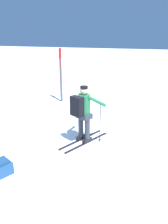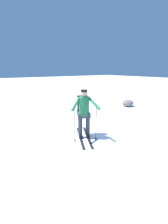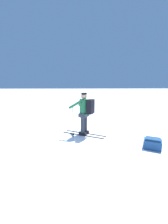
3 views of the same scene
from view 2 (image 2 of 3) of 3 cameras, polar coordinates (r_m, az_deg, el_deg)
name	(u,v)px [view 2 (image 2 of 3)]	position (r m, az deg, el deg)	size (l,w,h in m)	color
ground_plane	(73,132)	(5.76, -4.14, -7.42)	(80.00, 80.00, 0.00)	white
skier	(84,110)	(5.01, -0.08, 0.68)	(1.15, 1.72, 1.66)	black
dropped_backpack	(81,113)	(7.59, -1.13, -0.26)	(0.59, 0.65, 0.34)	navy
rock_boulder	(128,103)	(9.93, 16.33, 3.32)	(0.78, 0.66, 0.43)	slate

